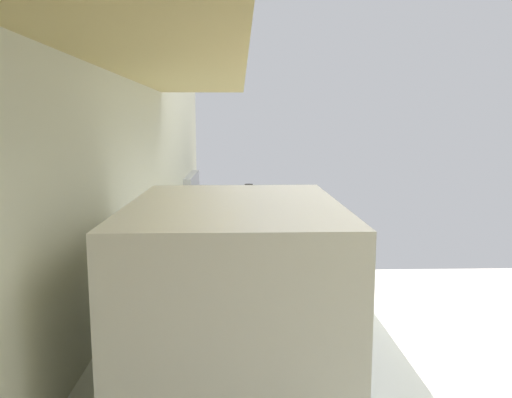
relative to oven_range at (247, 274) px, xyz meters
name	(u,v)px	position (x,y,z in m)	size (l,w,h in m)	color
wall_back	(120,124)	(-1.40, 0.40, 0.90)	(3.90, 0.12, 2.72)	beige
oven_range	(247,274)	(0.00, 0.00, 0.00)	(0.60, 0.69, 1.07)	#B7BABF
microwave	(236,287)	(-2.02, 0.05, 0.59)	(0.53, 0.39, 0.33)	white
bowl	(250,226)	(-0.83, 0.00, 0.47)	(0.19, 0.19, 0.07)	gold
kettle	(249,206)	(-0.58, 0.00, 0.51)	(0.21, 0.15, 0.19)	black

